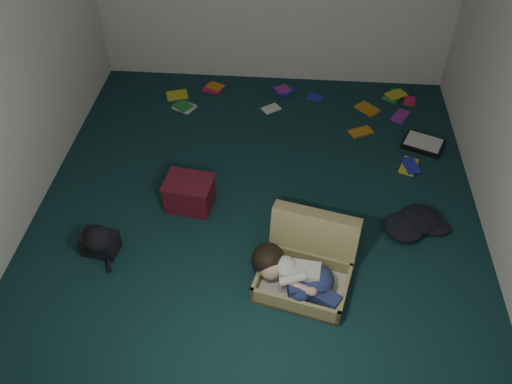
# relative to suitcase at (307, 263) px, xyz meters

# --- Properties ---
(floor) EXTENTS (4.50, 4.50, 0.00)m
(floor) POSITION_rel_suitcase_xyz_m (-0.46, 0.73, -0.15)
(floor) COLOR #113031
(floor) RESTS_ON ground
(wall_front) EXTENTS (4.50, 0.00, 4.50)m
(wall_front) POSITION_rel_suitcase_xyz_m (-0.46, -1.52, 1.15)
(wall_front) COLOR silver
(wall_front) RESTS_ON ground
(suitcase) EXTENTS (0.84, 0.83, 0.52)m
(suitcase) POSITION_rel_suitcase_xyz_m (0.00, 0.00, 0.00)
(suitcase) COLOR #9F9357
(suitcase) RESTS_ON floor
(person) EXTENTS (0.72, 0.49, 0.32)m
(person) POSITION_rel_suitcase_xyz_m (-0.09, -0.16, 0.04)
(person) COLOR beige
(person) RESTS_ON suitcase
(maroon_bin) EXTENTS (0.46, 0.38, 0.29)m
(maroon_bin) POSITION_rel_suitcase_xyz_m (-1.07, 0.72, -0.01)
(maroon_bin) COLOR #58121E
(maroon_bin) RESTS_ON floor
(backpack) EXTENTS (0.39, 0.33, 0.21)m
(backpack) POSITION_rel_suitcase_xyz_m (-1.73, 0.12, -0.05)
(backpack) COLOR black
(backpack) RESTS_ON floor
(clothing_pile) EXTENTS (0.53, 0.49, 0.14)m
(clothing_pile) POSITION_rel_suitcase_xyz_m (0.96, 0.58, -0.09)
(clothing_pile) COLOR black
(clothing_pile) RESTS_ON floor
(paper_tray) EXTENTS (0.48, 0.43, 0.06)m
(paper_tray) POSITION_rel_suitcase_xyz_m (1.18, 1.79, -0.13)
(paper_tray) COLOR black
(paper_tray) RESTS_ON floor
(book_scatter) EXTENTS (2.96, 1.50, 0.02)m
(book_scatter) POSITION_rel_suitcase_xyz_m (0.14, 2.31, -0.14)
(book_scatter) COLOR gold
(book_scatter) RESTS_ON floor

